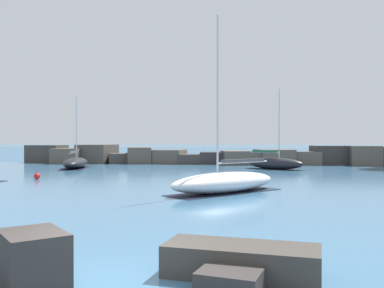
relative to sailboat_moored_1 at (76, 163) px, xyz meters
name	(u,v)px	position (x,y,z in m)	size (l,w,h in m)	color
ground_plane	(98,285)	(15.82, -36.96, -0.62)	(600.00, 600.00, 0.00)	#3D6B8E
open_sea_beyond	(234,151)	(15.82, 70.49, -0.62)	(400.00, 116.00, 0.01)	#2D5B7F
breakwater_jetty	(237,156)	(17.86, 10.63, 0.43)	(57.83, 6.86, 2.54)	#423D38
foreground_rocks	(55,273)	(15.02, -37.37, -0.26)	(13.20, 6.80, 1.18)	#4C443D
sailboat_moored_1	(76,163)	(0.00, 0.00, 0.00)	(4.07, 8.08, 8.06)	black
sailboat_moored_2	(225,182)	(17.81, -20.02, 0.03)	(7.35, 7.73, 10.68)	white
sailboat_moored_4	(275,163)	(22.18, 0.87, 0.04)	(6.51, 5.01, 8.66)	black
mooring_buoy_orange_near	(37,176)	(2.17, -13.18, -0.37)	(0.50, 0.50, 0.70)	red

